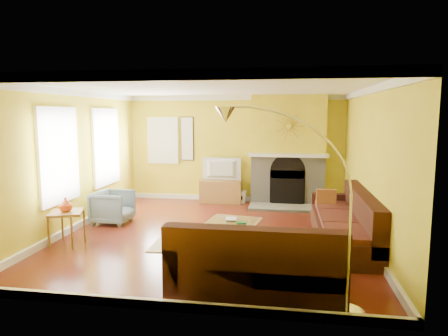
% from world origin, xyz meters
% --- Properties ---
extents(floor, '(5.50, 6.00, 0.02)m').
position_xyz_m(floor, '(0.00, 0.00, -0.01)').
color(floor, maroon).
rests_on(floor, ground).
extents(ceiling, '(5.50, 6.00, 0.02)m').
position_xyz_m(ceiling, '(0.00, 0.00, 2.71)').
color(ceiling, white).
rests_on(ceiling, ground).
extents(wall_back, '(5.50, 0.02, 2.70)m').
position_xyz_m(wall_back, '(0.00, 3.01, 1.35)').
color(wall_back, yellow).
rests_on(wall_back, ground).
extents(wall_front, '(5.50, 0.02, 2.70)m').
position_xyz_m(wall_front, '(0.00, -3.01, 1.35)').
color(wall_front, yellow).
rests_on(wall_front, ground).
extents(wall_left, '(0.02, 6.00, 2.70)m').
position_xyz_m(wall_left, '(-2.76, 0.00, 1.35)').
color(wall_left, yellow).
rests_on(wall_left, ground).
extents(wall_right, '(0.02, 6.00, 2.70)m').
position_xyz_m(wall_right, '(2.76, 0.00, 1.35)').
color(wall_right, yellow).
rests_on(wall_right, ground).
extents(baseboard, '(5.50, 6.00, 0.12)m').
position_xyz_m(baseboard, '(0.00, 0.00, 0.06)').
color(baseboard, white).
rests_on(baseboard, floor).
extents(crown_molding, '(5.50, 6.00, 0.12)m').
position_xyz_m(crown_molding, '(0.00, 0.00, 2.64)').
color(crown_molding, white).
rests_on(crown_molding, ceiling).
extents(window_left_near, '(0.06, 1.22, 1.72)m').
position_xyz_m(window_left_near, '(-2.72, 1.30, 1.50)').
color(window_left_near, white).
rests_on(window_left_near, wall_left).
extents(window_left_far, '(0.06, 1.22, 1.72)m').
position_xyz_m(window_left_far, '(-2.72, -0.60, 1.50)').
color(window_left_far, white).
rests_on(window_left_far, wall_left).
extents(window_back, '(0.82, 0.06, 1.22)m').
position_xyz_m(window_back, '(-1.90, 2.96, 1.55)').
color(window_back, white).
rests_on(window_back, wall_back).
extents(wall_art, '(0.34, 0.04, 1.14)m').
position_xyz_m(wall_art, '(-1.25, 2.97, 1.60)').
color(wall_art, white).
rests_on(wall_art, wall_back).
extents(fireplace, '(1.80, 0.40, 2.70)m').
position_xyz_m(fireplace, '(1.35, 2.80, 1.35)').
color(fireplace, gray).
rests_on(fireplace, floor).
extents(mantel, '(1.92, 0.22, 0.08)m').
position_xyz_m(mantel, '(1.35, 2.56, 1.25)').
color(mantel, white).
rests_on(mantel, fireplace).
extents(hearth, '(1.80, 0.70, 0.06)m').
position_xyz_m(hearth, '(1.35, 2.25, 0.03)').
color(hearth, gray).
rests_on(hearth, floor).
extents(sunburst, '(0.70, 0.04, 0.70)m').
position_xyz_m(sunburst, '(1.35, 2.57, 1.95)').
color(sunburst, olive).
rests_on(sunburst, fireplace).
extents(rug, '(2.40, 1.80, 0.02)m').
position_xyz_m(rug, '(0.27, -0.26, 0.01)').
color(rug, beige).
rests_on(rug, floor).
extents(sectional_sofa, '(2.90, 3.97, 0.90)m').
position_xyz_m(sectional_sofa, '(1.30, -0.72, 0.45)').
color(sectional_sofa, '#391912').
rests_on(sectional_sofa, floor).
extents(coffee_table, '(1.03, 1.03, 0.35)m').
position_xyz_m(coffee_table, '(0.39, -0.33, 0.18)').
color(coffee_table, white).
rests_on(coffee_table, floor).
extents(media_console, '(1.05, 0.47, 0.58)m').
position_xyz_m(media_console, '(-0.31, 2.71, 0.29)').
color(media_console, olive).
rests_on(media_console, floor).
extents(tv, '(0.98, 0.14, 0.56)m').
position_xyz_m(tv, '(-0.31, 2.71, 0.86)').
color(tv, black).
rests_on(tv, media_console).
extents(subwoofer, '(0.29, 0.29, 0.29)m').
position_xyz_m(subwoofer, '(0.17, 2.77, 0.15)').
color(subwoofer, white).
rests_on(subwoofer, floor).
extents(armchair, '(0.75, 0.73, 0.67)m').
position_xyz_m(armchair, '(-2.20, 0.44, 0.34)').
color(armchair, slate).
rests_on(armchair, floor).
extents(side_table, '(0.68, 0.68, 0.58)m').
position_xyz_m(side_table, '(-2.40, -0.98, 0.29)').
color(side_table, olive).
rests_on(side_table, floor).
extents(vase, '(0.30, 0.30, 0.24)m').
position_xyz_m(vase, '(-2.40, -0.98, 0.70)').
color(vase, '#DB4C15').
rests_on(vase, side_table).
extents(book, '(0.21, 0.27, 0.03)m').
position_xyz_m(book, '(0.26, -0.24, 0.37)').
color(book, white).
rests_on(book, coffee_table).
extents(arc_lamp, '(1.45, 0.36, 2.30)m').
position_xyz_m(arc_lamp, '(1.38, -2.79, 1.15)').
color(arc_lamp, silver).
rests_on(arc_lamp, floor).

